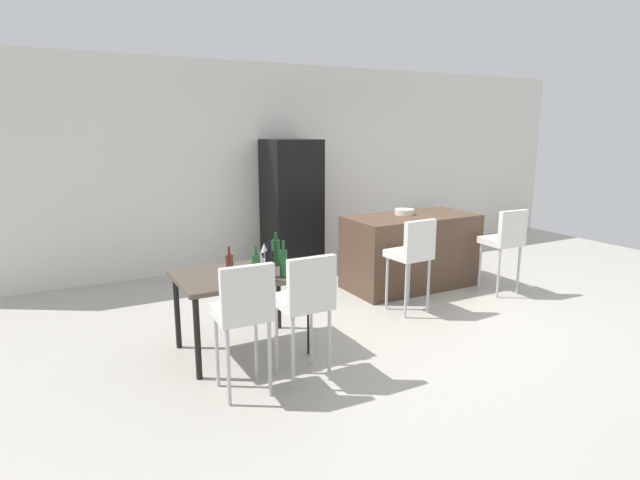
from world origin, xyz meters
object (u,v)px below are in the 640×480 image
(dining_table, at_px, (241,281))
(wine_glass_near, at_px, (264,248))
(potted_plant, at_px, (440,227))
(wine_bottle_corner, at_px, (276,252))
(bar_chair_middle, at_px, (505,238))
(wine_glass_right, at_px, (261,257))
(wine_bottle_middle, at_px, (270,264))
(refrigerator, at_px, (292,204))
(wine_bottle_far, at_px, (256,267))
(dining_chair_far, at_px, (306,298))
(wine_bottle_end, at_px, (284,263))
(dining_chair_near, at_px, (244,308))
(bar_chair_left, at_px, (413,251))
(fruit_bowl, at_px, (404,212))
(kitchen_island, at_px, (411,251))
(wine_bottle_left, at_px, (230,269))

(dining_table, distance_m, wine_glass_near, 0.50)
(potted_plant, bearing_deg, wine_glass_near, -152.46)
(wine_bottle_corner, bearing_deg, bar_chair_middle, -0.51)
(wine_glass_right, height_order, wine_glass_near, same)
(wine_bottle_middle, bearing_deg, wine_bottle_corner, 58.58)
(wine_bottle_corner, height_order, refrigerator, refrigerator)
(wine_bottle_middle, bearing_deg, wine_bottle_far, -160.33)
(dining_table, xyz_separation_m, wine_bottle_far, (0.03, -0.29, 0.20))
(potted_plant, bearing_deg, wine_bottle_middle, -147.87)
(dining_table, xyz_separation_m, wine_bottle_middle, (0.17, -0.24, 0.20))
(dining_chair_far, xyz_separation_m, wine_bottle_corner, (0.12, 0.86, 0.17))
(potted_plant, bearing_deg, wine_bottle_end, -146.62)
(dining_chair_near, distance_m, wine_bottle_middle, 0.70)
(bar_chair_left, bearing_deg, fruit_bowl, 57.78)
(bar_chair_left, xyz_separation_m, potted_plant, (2.46, 2.36, -0.37))
(kitchen_island, bearing_deg, refrigerator, 120.15)
(wine_glass_near, bearing_deg, refrigerator, 58.72)
(fruit_bowl, bearing_deg, refrigerator, 120.95)
(wine_bottle_end, bearing_deg, potted_plant, 33.38)
(wine_bottle_corner, xyz_separation_m, wine_bottle_left, (-0.58, -0.40, 0.01))
(bar_chair_left, distance_m, fruit_bowl, 1.09)
(wine_bottle_corner, xyz_separation_m, wine_glass_right, (-0.20, -0.11, -0.00))
(potted_plant, bearing_deg, dining_chair_far, -142.53)
(kitchen_island, relative_size, fruit_bowl, 6.84)
(wine_glass_right, bearing_deg, kitchen_island, 20.10)
(wine_bottle_middle, bearing_deg, wine_glass_right, 88.09)
(wine_glass_right, xyz_separation_m, wine_glass_near, (0.17, 0.32, 0.00))
(wine_bottle_corner, relative_size, wine_glass_right, 1.79)
(dining_table, distance_m, wine_bottle_left, 0.42)
(kitchen_island, bearing_deg, wine_bottle_middle, -155.43)
(bar_chair_left, xyz_separation_m, wine_bottle_left, (-2.17, -0.37, 0.17))
(kitchen_island, distance_m, bar_chair_left, 1.02)
(wine_bottle_corner, bearing_deg, dining_chair_near, -126.42)
(dining_chair_near, bearing_deg, wine_glass_near, 60.55)
(dining_chair_far, relative_size, wine_glass_near, 6.03)
(dining_table, bearing_deg, wine_bottle_end, -47.54)
(dining_table, relative_size, wine_bottle_end, 3.46)
(wine_bottle_far, bearing_deg, wine_bottle_corner, 48.03)
(potted_plant, bearing_deg, kitchen_island, -139.70)
(kitchen_island, bearing_deg, dining_chair_far, -144.97)
(dining_chair_near, distance_m, refrigerator, 3.74)
(dining_chair_near, bearing_deg, refrigerator, 59.32)
(wine_bottle_left, bearing_deg, wine_glass_right, 36.24)
(wine_bottle_left, distance_m, wine_bottle_middle, 0.38)
(bar_chair_middle, relative_size, potted_plant, 1.85)
(wine_glass_right, height_order, refrigerator, refrigerator)
(refrigerator, bearing_deg, wine_glass_near, -121.28)
(dining_table, relative_size, refrigerator, 0.62)
(wine_bottle_left, height_order, potted_plant, wine_bottle_left)
(wine_glass_right, xyz_separation_m, potted_plant, (4.25, 2.45, -0.54))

